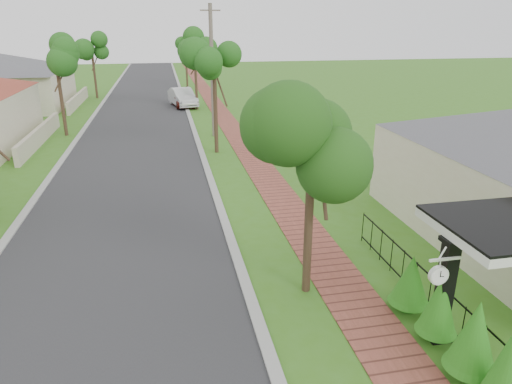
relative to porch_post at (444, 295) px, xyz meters
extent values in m
plane|color=#3B711B|center=(-4.55, 1.00, -1.12)|extent=(160.00, 160.00, 0.00)
cube|color=#28282B|center=(-7.55, 21.00, -1.12)|extent=(7.00, 120.00, 0.02)
cube|color=#9E9E99|center=(-3.90, 21.00, -1.12)|extent=(0.30, 120.00, 0.10)
cube|color=#9E9E99|center=(-11.20, 21.00, -1.12)|extent=(0.30, 120.00, 0.10)
cube|color=#984C3D|center=(-1.30, 21.00, -1.12)|extent=(1.50, 120.00, 0.03)
cube|color=white|center=(1.30, 0.00, 1.50)|extent=(2.90, 2.60, 0.20)
cube|color=black|center=(1.30, 0.00, 1.63)|extent=(2.90, 2.60, 0.06)
cube|color=black|center=(0.00, 0.00, 0.14)|extent=(0.30, 0.30, 2.52)
cube|color=black|center=(0.00, 0.00, -1.00)|extent=(0.48, 0.48, 0.24)
cube|color=black|center=(0.00, 0.00, 1.34)|extent=(0.42, 0.42, 0.10)
cube|color=black|center=(0.35, 1.00, -0.17)|extent=(0.03, 8.00, 0.03)
cube|color=black|center=(0.35, 1.00, -0.97)|extent=(0.03, 8.00, 0.03)
cylinder|color=black|center=(0.35, -1.67, -0.62)|extent=(0.02, 0.02, 1.00)
cylinder|color=black|center=(0.35, -1.00, -0.62)|extent=(0.02, 0.02, 1.00)
cylinder|color=black|center=(0.35, -0.33, -0.62)|extent=(0.02, 0.02, 1.00)
cylinder|color=black|center=(0.35, 0.33, -0.62)|extent=(0.02, 0.02, 1.00)
cylinder|color=black|center=(0.35, 1.00, -0.62)|extent=(0.02, 0.02, 1.00)
cylinder|color=black|center=(0.35, 1.67, -0.62)|extent=(0.02, 0.02, 1.00)
cylinder|color=black|center=(0.35, 2.33, -0.62)|extent=(0.02, 0.02, 1.00)
cylinder|color=black|center=(0.35, 3.00, -0.62)|extent=(0.02, 0.02, 1.00)
cylinder|color=black|center=(0.35, 3.67, -0.62)|extent=(0.02, 0.02, 1.00)
cylinder|color=black|center=(0.35, 4.33, -0.62)|extent=(0.02, 0.02, 1.00)
cylinder|color=black|center=(0.35, 5.00, -0.62)|extent=(0.02, 0.02, 1.00)
cylinder|color=#382619|center=(-3.05, 17.00, 1.15)|extent=(0.22, 0.22, 4.55)
sphere|color=#1B5215|center=(-3.05, 17.00, 3.56)|extent=(1.70, 1.70, 1.70)
cylinder|color=#382619|center=(-3.05, 31.00, 1.33)|extent=(0.22, 0.22, 4.90)
sphere|color=#1B5215|center=(-3.05, 31.00, 3.92)|extent=(1.70, 1.70, 1.70)
cylinder|color=#382619|center=(-3.05, 45.00, 0.98)|extent=(0.22, 0.22, 4.20)
sphere|color=#1B5215|center=(-3.05, 45.00, 3.20)|extent=(1.70, 1.70, 1.70)
cylinder|color=#382619|center=(-12.05, 23.00, 1.33)|extent=(0.22, 0.22, 4.90)
sphere|color=#1B5215|center=(-12.05, 23.00, 3.92)|extent=(1.70, 1.70, 1.70)
cylinder|color=#382619|center=(-12.05, 39.00, 1.15)|extent=(0.22, 0.22, 4.55)
sphere|color=#1B5215|center=(-12.05, 39.00, 3.56)|extent=(1.70, 1.70, 1.70)
cone|color=#1F6A15|center=(-0.10, -2.17, 0.06)|extent=(0.77, 0.77, 1.53)
sphere|color=#1F6A15|center=(-0.10, -1.24, -0.74)|extent=(0.80, 0.80, 0.80)
cone|color=#1F6A15|center=(-0.10, -1.24, -0.03)|extent=(0.90, 0.90, 1.41)
sphere|color=#1F6A15|center=(-0.10, -0.04, -0.76)|extent=(0.71, 0.71, 0.71)
cone|color=#1F6A15|center=(-0.10, -0.04, -0.11)|extent=(0.80, 0.80, 1.31)
sphere|color=#1F6A15|center=(-0.10, 1.17, -0.80)|extent=(0.78, 0.78, 0.78)
cone|color=#1F6A15|center=(-0.10, 1.17, -0.22)|extent=(0.88, 0.88, 1.17)
cube|color=#BFB299|center=(-13.15, 21.00, -0.62)|extent=(0.25, 10.00, 1.00)
cube|color=#BFB299|center=(-13.15, 35.00, -0.62)|extent=(0.25, 10.00, 1.00)
imported|color=#62150E|center=(-4.15, 32.34, -0.47)|extent=(2.01, 4.00, 1.31)
imported|color=silver|center=(-4.15, 32.64, -0.35)|extent=(2.54, 4.89, 1.53)
cylinder|color=#382619|center=(-2.35, 2.50, 0.84)|extent=(0.22, 0.22, 3.92)
sphere|color=#265618|center=(-2.35, 2.50, 2.91)|extent=(1.95, 1.95, 1.95)
cylinder|color=#6F6057|center=(-2.74, 21.00, 2.82)|extent=(0.24, 0.24, 7.89)
cube|color=#6F6057|center=(-2.74, 21.00, 6.37)|extent=(1.20, 0.08, 0.08)
cube|color=white|center=(-0.40, -0.40, 1.16)|extent=(0.70, 0.05, 0.05)
cylinder|color=white|center=(-0.50, -0.40, 1.00)|extent=(0.02, 0.02, 0.30)
cylinder|color=white|center=(-0.50, -0.40, 0.80)|extent=(0.42, 0.10, 0.42)
cylinder|color=white|center=(-0.50, -0.45, 0.80)|extent=(0.36, 0.01, 0.36)
cylinder|color=white|center=(-0.50, -0.34, 0.80)|extent=(0.36, 0.01, 0.36)
cube|color=black|center=(-0.50, -0.46, 0.86)|extent=(0.02, 0.01, 0.14)
cube|color=black|center=(-0.46, -0.46, 0.80)|extent=(0.09, 0.01, 0.02)
camera|label=1|loc=(-5.76, -7.64, 5.62)|focal=32.00mm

